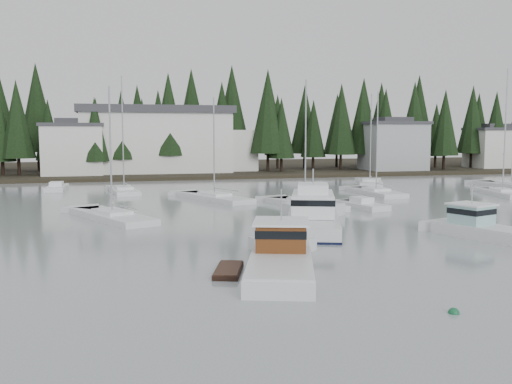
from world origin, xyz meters
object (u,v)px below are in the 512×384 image
Objects in this scene: house_east_a at (393,145)px; lobster_boat_teal at (486,230)px; sailboat_6 at (305,206)px; cabin_cruiser_center at (313,218)px; sailboat_5 at (214,199)px; sailboat_10 at (124,192)px; sailboat_0 at (502,194)px; lobster_boat_brown at (279,261)px; harbor_inn at (168,140)px; sailboat_9 at (112,219)px; runabout_3 at (57,189)px; sailboat_3 at (511,187)px; house_west at (73,148)px; sailboat_1 at (376,194)px; runabout_1 at (362,207)px; house_east_b at (494,147)px; sailboat_4 at (370,184)px.

house_east_a is 64.49m from lobster_boat_teal.
cabin_cruiser_center is at bearing 147.19° from sailboat_6.
sailboat_10 is (-8.99, 9.39, 0.04)m from sailboat_5.
sailboat_6 is at bearing -126.35° from house_east_a.
sailboat_0 reaches higher than sailboat_5.
cabin_cruiser_center is 0.98× the size of sailboat_6.
lobster_boat_brown is 0.80× the size of cabin_cruiser_center.
harbor_inn reaches higher than sailboat_5.
house_east_a is 1.32× the size of lobster_boat_teal.
sailboat_9 is at bearing -100.41° from harbor_inn.
runabout_3 is at bearing 30.72° from sailboat_6.
harbor_inn is 2.45× the size of sailboat_3.
sailboat_5 reaches higher than house_west.
sailboat_3 is at bearing -106.61° from sailboat_5.
lobster_boat_teal is at bearing 136.51° from sailboat_3.
lobster_boat_brown is 38.42m from sailboat_1.
runabout_3 is (-6.67, 26.36, 0.08)m from sailboat_9.
house_east_b is at bearing -60.38° from runabout_1.
sailboat_3 reaches higher than runabout_3.
harbor_inn is 50.71m from sailboat_9.
sailboat_5 reaches higher than cabin_cruiser_center.
house_west is at bearing -167.48° from harbor_inn.
sailboat_0 is (18.37, 22.46, -0.40)m from lobster_boat_teal.
sailboat_3 is at bearing -60.42° from lobster_boat_teal.
sailboat_5 is at bearing -65.07° from house_west.
lobster_boat_brown is (-39.96, -65.19, -4.39)m from house_east_a.
house_east_a reaches higher than house_east_b.
sailboat_0 is 25.02m from sailboat_6.
sailboat_9 is at bearing -136.75° from house_east_a.
house_east_b is at bearing 0.75° from house_west.
sailboat_4 reaches higher than runabout_1.
house_east_a is at bearing -71.03° from sailboat_5.
sailboat_4 is (4.97, 12.18, 0.01)m from sailboat_1.
house_west is 46.82m from sailboat_9.
lobster_boat_teal is 51.00m from runabout_3.
harbor_inn is 2.44× the size of sailboat_1.
lobster_boat_teal is at bearing -145.91° from sailboat_9.
harbor_inn reaches higher than runabout_1.
cabin_cruiser_center reaches higher than lobster_boat_teal.
house_west is 0.79× the size of sailboat_3.
sailboat_1 is 2.00× the size of runabout_1.
sailboat_6 is at bearing -4.33° from lobster_boat_brown.
runabout_3 is (-7.95, 5.63, 0.04)m from sailboat_10.
sailboat_1 reaches higher than lobster_boat_brown.
sailboat_6 is 18.05m from sailboat_9.
sailboat_4 is 40.67m from runabout_3.
lobster_boat_teal is 0.63× the size of sailboat_4.
house_west is 67.73m from lobster_boat_teal.
harbor_inn is at bearing -35.24° from sailboat_9.
sailboat_4 is at bearing -90.43° from sailboat_10.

